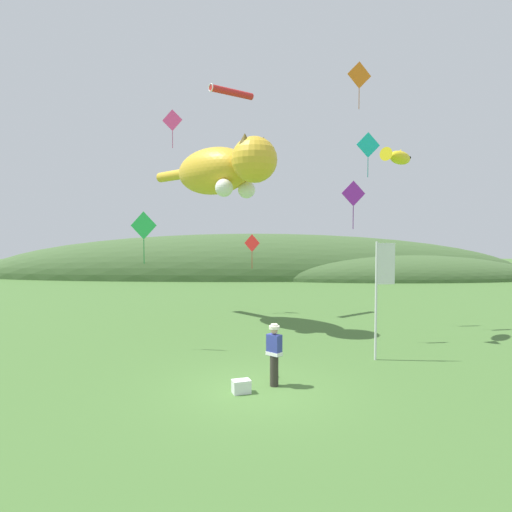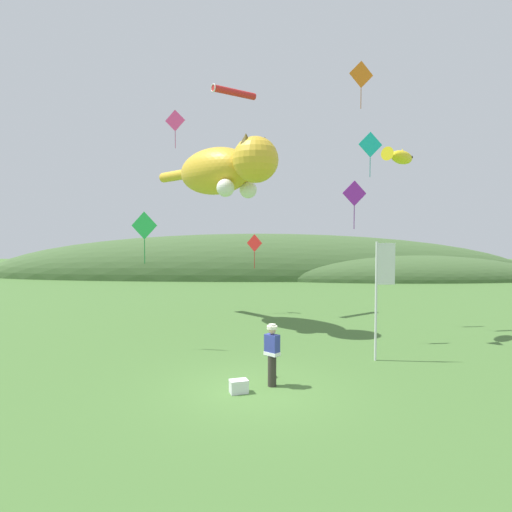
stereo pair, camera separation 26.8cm
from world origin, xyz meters
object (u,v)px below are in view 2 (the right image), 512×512
(festival_banner_pole, at_px, (381,283))
(kite_diamond_violet, at_px, (354,194))
(festival_attendant, at_px, (272,353))
(kite_diamond_orange, at_px, (361,75))
(kite_fish_windsock, at_px, (399,157))
(picnic_cooler, at_px, (239,386))
(kite_spool, at_px, (272,374))
(kite_diamond_pink, at_px, (175,121))
(kite_tube_streamer, at_px, (234,92))
(kite_giant_cat, at_px, (223,170))
(kite_diamond_green, at_px, (144,226))
(kite_diamond_teal, at_px, (370,145))
(kite_diamond_red, at_px, (254,244))

(festival_banner_pole, distance_m, kite_diamond_violet, 4.16)
(festival_attendant, xyz_separation_m, festival_banner_pole, (3.75, 2.61, 1.70))
(festival_banner_pole, distance_m, kite_diamond_orange, 10.11)
(kite_fish_windsock, distance_m, kite_diamond_orange, 4.44)
(picnic_cooler, bearing_deg, kite_diamond_violet, 53.56)
(festival_banner_pole, relative_size, kite_diamond_violet, 2.13)
(picnic_cooler, distance_m, kite_diamond_orange, 14.81)
(kite_spool, xyz_separation_m, kite_diamond_pink, (-4.85, 11.07, 10.15))
(picnic_cooler, distance_m, kite_tube_streamer, 16.79)
(kite_fish_windsock, bearing_deg, kite_diamond_orange, 122.90)
(kite_diamond_violet, relative_size, kite_diamond_pink, 0.94)
(kite_diamond_orange, bearing_deg, kite_giant_cat, 173.93)
(kite_fish_windsock, distance_m, kite_diamond_pink, 12.07)
(picnic_cooler, bearing_deg, kite_diamond_orange, 58.89)
(kite_spool, relative_size, kite_tube_streamer, 0.09)
(festival_attendant, xyz_separation_m, kite_diamond_green, (-4.62, 4.17, 3.63))
(kite_fish_windsock, bearing_deg, kite_diamond_teal, 102.81)
(picnic_cooler, relative_size, kite_diamond_green, 0.29)
(kite_giant_cat, height_order, kite_diamond_red, kite_giant_cat)
(festival_attendant, height_order, kite_tube_streamer, kite_tube_streamer)
(kite_diamond_violet, bearing_deg, kite_diamond_orange, 73.25)
(kite_diamond_orange, bearing_deg, festival_attendant, -117.86)
(kite_diamond_teal, bearing_deg, kite_diamond_red, 148.40)
(festival_attendant, height_order, kite_giant_cat, kite_giant_cat)
(picnic_cooler, bearing_deg, festival_attendant, 31.00)
(picnic_cooler, relative_size, kite_tube_streamer, 0.24)
(kite_diamond_teal, bearing_deg, kite_tube_streamer, 154.22)
(kite_giant_cat, distance_m, kite_diamond_pink, 5.35)
(kite_spool, relative_size, kite_diamond_orange, 0.10)
(kite_diamond_red, bearing_deg, kite_spool, -86.76)
(festival_attendant, height_order, kite_diamond_green, kite_diamond_green)
(kite_diamond_orange, height_order, kite_diamond_pink, kite_diamond_orange)
(festival_attendant, xyz_separation_m, kite_spool, (0.01, 0.79, -0.85))
(festival_attendant, distance_m, kite_fish_windsock, 10.31)
(kite_diamond_red, xyz_separation_m, kite_diamond_violet, (3.98, -6.58, 2.12))
(kite_diamond_orange, bearing_deg, kite_diamond_violet, -106.75)
(kite_diamond_green, bearing_deg, kite_diamond_pink, 91.64)
(kite_spool, distance_m, kite_diamond_orange, 13.85)
(kite_diamond_red, relative_size, kite_diamond_pink, 0.91)
(kite_tube_streamer, bearing_deg, festival_attendant, -81.68)
(kite_spool, bearing_deg, kite_fish_windsock, 44.50)
(kite_spool, height_order, kite_giant_cat, kite_giant_cat)
(picnic_cooler, relative_size, kite_giant_cat, 0.08)
(festival_attendant, distance_m, kite_tube_streamer, 15.93)
(kite_tube_streamer, xyz_separation_m, kite_diamond_green, (-2.92, -7.48, -7.11))
(picnic_cooler, xyz_separation_m, kite_diamond_teal, (5.67, 9.08, 8.17))
(kite_giant_cat, xyz_separation_m, kite_diamond_green, (-2.60, -4.33, -2.62))
(kite_fish_windsock, bearing_deg, kite_diamond_violet, -158.76)
(kite_diamond_green, xyz_separation_m, kite_diamond_pink, (-0.22, 7.69, 5.68))
(picnic_cooler, distance_m, festival_banner_pole, 6.15)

